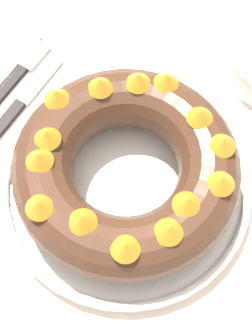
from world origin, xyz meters
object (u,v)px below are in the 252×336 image
(fork, at_px, (14,81))
(bundt_cake, at_px, (126,167))
(serving_dish, at_px, (126,184))
(cake_knife, at_px, (20,104))

(fork, bearing_deg, bundt_cake, -11.41)
(serving_dish, bearing_deg, cake_knife, 171.41)
(bundt_cake, bearing_deg, serving_dish, -159.94)
(bundt_cake, relative_size, cake_knife, 1.66)
(fork, height_order, cake_knife, cake_knife)
(fork, xyz_separation_m, cake_knife, (0.03, -0.03, 0.00))
(serving_dish, xyz_separation_m, cake_knife, (-0.20, 0.03, -0.01))
(serving_dish, distance_m, cake_knife, 0.20)
(serving_dish, height_order, fork, serving_dish)
(cake_knife, bearing_deg, fork, 132.98)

